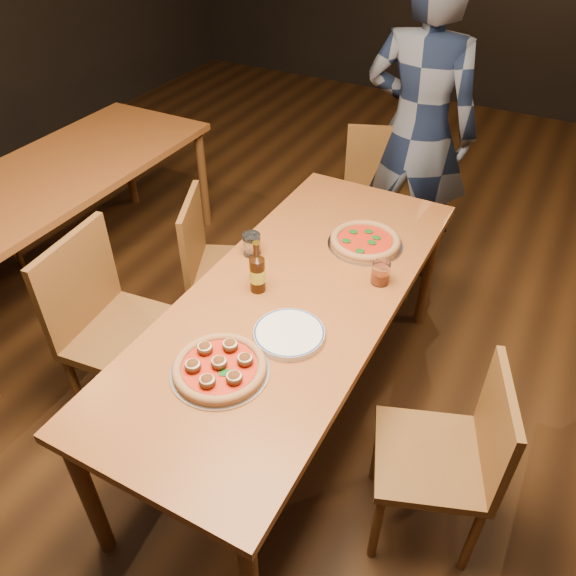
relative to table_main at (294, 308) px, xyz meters
The scene contains 14 objects.
ground 0.68m from the table_main, ahead, with size 9.00×9.00×0.00m, color black.
table_main is the anchor object (origin of this frame).
table_left 1.73m from the table_main, 169.99° to the left, with size 0.80×2.00×0.75m.
chair_main_nw 0.75m from the table_main, 154.51° to the right, with size 0.46×0.46×0.99m, color brown, non-canonical shape.
chair_main_sw 0.69m from the table_main, 146.68° to the left, with size 0.42×0.42×0.89m, color brown, non-canonical shape.
chair_main_e 0.79m from the table_main, 19.77° to the right, with size 0.41×0.41×0.87m, color brown, non-canonical shape.
chair_end 1.22m from the table_main, 92.36° to the left, with size 0.45×0.45×0.97m, color brown, non-canonical shape.
pizza_meatball 0.51m from the table_main, 93.52° to the right, with size 0.35×0.35×0.06m.
pizza_margherita 0.50m from the table_main, 75.42° to the left, with size 0.34×0.34×0.05m.
plate_stack 0.26m from the table_main, 66.34° to the right, with size 0.27×0.27×0.03m, color white.
beer_bottle 0.22m from the table_main, 164.19° to the right, with size 0.07×0.07×0.23m.
water_glass 0.36m from the table_main, 150.61° to the left, with size 0.08×0.08×0.10m, color white.
amber_glass 0.39m from the table_main, 40.89° to the left, with size 0.08×0.08×0.10m, color #9A3411.
diner 1.47m from the table_main, 88.63° to the left, with size 0.66×0.43×1.82m, color black.
Camera 1 is at (0.81, -1.57, 2.21)m, focal length 35.00 mm.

